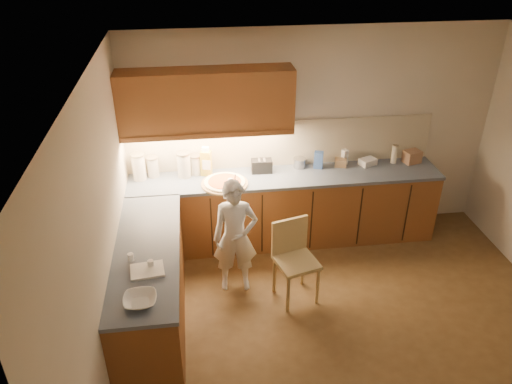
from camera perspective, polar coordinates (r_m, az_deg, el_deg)
room at (r=4.30m, az=12.77°, el=0.69°), size 4.54×4.50×2.62m
l_counter at (r=5.78m, az=-1.27°, el=-4.50°), size 3.77×2.62×0.92m
backsplash at (r=6.13m, az=2.99°, el=5.57°), size 3.75×0.02×0.58m
upper_cabinets at (r=5.65m, az=-5.70°, el=10.32°), size 1.95×0.36×0.73m
pizza_on_board at (r=5.78m, az=-3.58°, el=1.05°), size 0.54×0.54×0.22m
child at (r=5.34m, az=-2.38°, el=-5.17°), size 0.50×0.34×1.32m
wooden_chair at (r=5.32m, az=4.32°, el=-7.15°), size 0.50×0.50×0.91m
mixing_bowl at (r=4.22m, az=-13.11°, el=-11.97°), size 0.28×0.28×0.07m
canister_a at (r=5.99m, az=-13.25°, el=2.84°), size 0.16×0.16×0.33m
canister_b at (r=6.04m, az=-11.71°, el=2.87°), size 0.15×0.15×0.25m
canister_c at (r=5.95m, az=-8.24°, el=3.13°), size 0.17×0.17×0.31m
canister_d at (r=6.01m, az=-6.89°, el=3.17°), size 0.15×0.15×0.25m
oil_jug at (r=5.95m, az=-5.72°, el=3.40°), size 0.14×0.12×0.37m
toaster at (r=6.03m, az=0.66°, el=3.00°), size 0.25×0.15×0.16m
steel_pot at (r=6.18m, az=5.00°, el=3.34°), size 0.16×0.16×0.12m
blue_box at (r=6.16m, az=7.16°, el=3.66°), size 0.13×0.11×0.22m
card_box_a at (r=6.27m, az=9.65°, el=3.33°), size 0.16×0.14×0.10m
white_bottle at (r=6.31m, az=10.10°, el=3.96°), size 0.08×0.08×0.19m
flat_pack at (r=6.38m, az=12.66°, el=3.39°), size 0.24×0.21×0.08m
tall_jar at (r=6.48m, az=15.54°, el=4.22°), size 0.08×0.08×0.24m
card_box_b at (r=6.57m, az=17.40°, el=3.88°), size 0.24×0.21×0.16m
dough_cloth at (r=4.55m, az=-12.32°, el=-8.74°), size 0.32×0.26×0.02m
spice_jar_a at (r=4.69m, az=-14.13°, el=-7.24°), size 0.07×0.07×0.07m
spice_jar_b at (r=4.58m, az=-11.96°, el=-8.04°), size 0.06×0.06×0.07m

